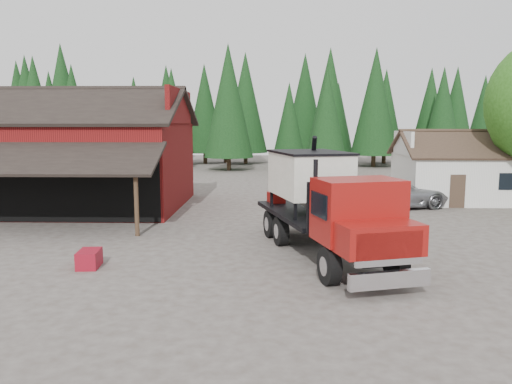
{
  "coord_description": "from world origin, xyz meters",
  "views": [
    {
      "loc": [
        0.25,
        -19.62,
        4.98
      ],
      "look_at": [
        -0.32,
        3.58,
        1.8
      ],
      "focal_mm": 35.0,
      "sensor_mm": 36.0,
      "label": 1
    }
  ],
  "objects": [
    {
      "name": "near_pine_a",
      "position": [
        -22.0,
        28.0,
        6.39
      ],
      "size": [
        4.4,
        4.4,
        11.4
      ],
      "color": "#382619",
      "rests_on": "ground"
    },
    {
      "name": "farmhouse",
      "position": [
        13.0,
        13.0,
        1.67
      ],
      "size": [
        8.6,
        6.42,
        4.65
      ],
      "color": "silver",
      "rests_on": "ground"
    },
    {
      "name": "near_pine_c",
      "position": [
        22.0,
        26.0,
        6.89
      ],
      "size": [
        4.84,
        4.84,
        12.4
      ],
      "color": "#382619",
      "rests_on": "ground"
    },
    {
      "name": "red_barn",
      "position": [
        -11.0,
        9.9,
        2.69
      ],
      "size": [
        12.8,
        13.63,
        7.18
      ],
      "color": "maroon",
      "rests_on": "ground"
    },
    {
      "name": "equip_box",
      "position": [
        -6.0,
        -2.83,
        0.3
      ],
      "size": [
        0.8,
        1.16,
        0.6
      ],
      "primitive_type": "cube",
      "rotation": [
        0.0,
        0.0,
        0.1
      ],
      "color": "maroon",
      "rests_on": "ground"
    },
    {
      "name": "near_pine_d",
      "position": [
        -4.0,
        34.0,
        7.39
      ],
      "size": [
        5.28,
        5.28,
        13.4
      ],
      "color": "#382619",
      "rests_on": "ground"
    },
    {
      "name": "feed_truck",
      "position": [
        2.4,
        -1.06,
        2.1
      ],
      "size": [
        5.18,
        10.3,
        4.5
      ],
      "rotation": [
        0.0,
        0.0,
        0.27
      ],
      "color": "black",
      "rests_on": "ground"
    },
    {
      "name": "ground",
      "position": [
        0.0,
        0.0,
        0.0
      ],
      "size": [
        120.0,
        120.0,
        0.0
      ],
      "primitive_type": "plane",
      "color": "#494039",
      "rests_on": "ground"
    },
    {
      "name": "silver_car",
      "position": [
        8.0,
        10.0,
        0.83
      ],
      "size": [
        6.48,
        4.3,
        1.65
      ],
      "primitive_type": "imported",
      "rotation": [
        0.0,
        0.0,
        1.85
      ],
      "color": "#98999F",
      "rests_on": "ground"
    },
    {
      "name": "near_pine_b",
      "position": [
        6.0,
        30.0,
        5.89
      ],
      "size": [
        3.96,
        3.96,
        10.4
      ],
      "color": "#382619",
      "rests_on": "ground"
    },
    {
      "name": "conifer_backdrop",
      "position": [
        0.0,
        42.0,
        0.0
      ],
      "size": [
        76.0,
        16.0,
        16.0
      ],
      "primitive_type": null,
      "color": "black",
      "rests_on": "ground"
    }
  ]
}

